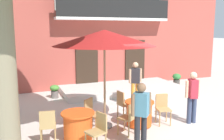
{
  "coord_description": "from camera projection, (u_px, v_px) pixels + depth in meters",
  "views": [
    {
      "loc": [
        -3.7,
        -6.62,
        2.86
      ],
      "look_at": [
        -0.2,
        2.23,
        1.3
      ],
      "focal_mm": 39.98,
      "sensor_mm": 36.0,
      "label": 1
    }
  ],
  "objects": [
    {
      "name": "cafe_umbrella",
      "position": [
        104.0,
        38.0,
        6.96
      ],
      "size": [
        2.9,
        2.9,
        2.85
      ],
      "color": "#997A56",
      "rests_on": "ground"
    },
    {
      "name": "cafe_chair_middle_1",
      "position": [
        92.0,
        112.0,
        7.08
      ],
      "size": [
        0.56,
        0.56,
        0.91
      ],
      "color": "tan",
      "rests_on": "ground"
    },
    {
      "name": "ground_plane",
      "position": [
        144.0,
        121.0,
        7.88
      ],
      "size": [
        120.0,
        120.0,
        0.0
      ],
      "primitive_type": "plane",
      "color": "beige"
    },
    {
      "name": "pedestrian_by_tree",
      "position": [
        135.0,
        81.0,
        9.32
      ],
      "size": [
        0.53,
        0.37,
        1.66
      ],
      "color": "gold",
      "rests_on": "ground"
    },
    {
      "name": "pedestrian_near_entrance",
      "position": [
        192.0,
        95.0,
        7.57
      ],
      "size": [
        0.53,
        0.39,
        1.6
      ],
      "color": "#384260",
      "rests_on": "ground"
    },
    {
      "name": "building_facade",
      "position": [
        99.0,
        13.0,
        14.0
      ],
      "size": [
        13.0,
        5.09,
        7.5
      ],
      "color": "#B24C42",
      "rests_on": "ground"
    },
    {
      "name": "cafe_chair_near_tree_0",
      "position": [
        129.0,
        116.0,
        6.74
      ],
      "size": [
        0.56,
        0.56,
        0.91
      ],
      "color": "tan",
      "rests_on": "ground"
    },
    {
      "name": "cafe_chair_near_tree_1",
      "position": [
        163.0,
        107.0,
        7.59
      ],
      "size": [
        0.48,
        0.48,
        0.91
      ],
      "color": "tan",
      "rests_on": "ground"
    },
    {
      "name": "entrance_step_platform",
      "position": [
        121.0,
        88.0,
        11.68
      ],
      "size": [
        5.45,
        2.36,
        0.25
      ],
      "primitive_type": "cube",
      "color": "silver",
      "rests_on": "ground"
    },
    {
      "name": "ground_planter_right",
      "position": [
        177.0,
        79.0,
        12.7
      ],
      "size": [
        0.43,
        0.43,
        0.64
      ],
      "color": "#47423D",
      "rests_on": "ground"
    },
    {
      "name": "cafe_table_middle",
      "position": [
        78.0,
        126.0,
        6.42
      ],
      "size": [
        0.86,
        0.86,
        0.76
      ],
      "color": "#EA561E",
      "rests_on": "ground"
    },
    {
      "name": "cafe_chair_middle_2",
      "position": [
        48.0,
        124.0,
        6.16
      ],
      "size": [
        0.46,
        0.46,
        0.91
      ],
      "color": "tan",
      "rests_on": "ground"
    },
    {
      "name": "cafe_chair_near_tree_2",
      "position": [
        123.0,
        103.0,
        7.98
      ],
      "size": [
        0.46,
        0.46,
        0.91
      ],
      "color": "tan",
      "rests_on": "ground"
    },
    {
      "name": "cafe_table_near_tree",
      "position": [
        139.0,
        113.0,
        7.41
      ],
      "size": [
        0.86,
        0.86,
        0.76
      ],
      "color": "#EA561E",
      "rests_on": "ground"
    },
    {
      "name": "pedestrian_mid_plaza",
      "position": [
        141.0,
        112.0,
        5.9
      ],
      "size": [
        0.53,
        0.4,
        1.63
      ],
      "color": "#232328",
      "rests_on": "ground"
    },
    {
      "name": "cafe_chair_middle_0",
      "position": [
        98.0,
        129.0,
        5.89
      ],
      "size": [
        0.51,
        0.51,
        0.91
      ],
      "color": "tan",
      "rests_on": "ground"
    },
    {
      "name": "ground_planter_left",
      "position": [
        55.0,
        91.0,
        10.44
      ],
      "size": [
        0.39,
        0.39,
        0.56
      ],
      "color": "slate",
      "rests_on": "ground"
    }
  ]
}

